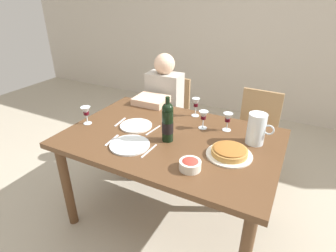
% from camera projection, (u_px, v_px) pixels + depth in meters
% --- Properties ---
extents(ground_plane, '(8.00, 8.00, 0.00)m').
position_uv_depth(ground_plane, '(170.00, 215.00, 2.26)').
color(ground_plane, '#B2A893').
extents(back_wall, '(8.00, 0.10, 2.80)m').
position_uv_depth(back_wall, '(255.00, 14.00, 3.56)').
color(back_wall, beige).
rests_on(back_wall, ground).
extents(dining_table, '(1.50, 1.00, 0.76)m').
position_uv_depth(dining_table, '(171.00, 147.00, 1.96)').
color(dining_table, brown).
rests_on(dining_table, ground).
extents(wine_bottle, '(0.08, 0.08, 0.32)m').
position_uv_depth(wine_bottle, '(168.00, 122.00, 1.80)').
color(wine_bottle, black).
rests_on(wine_bottle, dining_table).
extents(water_pitcher, '(0.17, 0.12, 0.22)m').
position_uv_depth(water_pitcher, '(256.00, 131.00, 1.79)').
color(water_pitcher, silver).
rests_on(water_pitcher, dining_table).
extents(baked_tart, '(0.29, 0.29, 0.06)m').
position_uv_depth(baked_tart, '(229.00, 152.00, 1.68)').
color(baked_tart, silver).
rests_on(baked_tart, dining_table).
extents(salad_bowl, '(0.13, 0.13, 0.07)m').
position_uv_depth(salad_bowl, '(190.00, 164.00, 1.55)').
color(salad_bowl, silver).
rests_on(salad_bowl, dining_table).
extents(wine_glass_left_diner, '(0.07, 0.07, 0.14)m').
position_uv_depth(wine_glass_left_diner, '(228.00, 118.00, 1.96)').
color(wine_glass_left_diner, silver).
rests_on(wine_glass_left_diner, dining_table).
extents(wine_glass_right_diner, '(0.07, 0.07, 0.14)m').
position_uv_depth(wine_glass_right_diner, '(203.00, 116.00, 1.99)').
color(wine_glass_right_diner, silver).
rests_on(wine_glass_right_diner, dining_table).
extents(wine_glass_centre, '(0.06, 0.06, 0.15)m').
position_uv_depth(wine_glass_centre, '(196.00, 104.00, 2.18)').
color(wine_glass_centre, silver).
rests_on(wine_glass_centre, dining_table).
extents(wine_glass_spare, '(0.07, 0.07, 0.14)m').
position_uv_depth(wine_glass_spare, '(86.00, 112.00, 2.06)').
color(wine_glass_spare, silver).
rests_on(wine_glass_spare, dining_table).
extents(dinner_plate_left_setting, '(0.27, 0.27, 0.01)m').
position_uv_depth(dinner_plate_left_setting, '(130.00, 145.00, 1.80)').
color(dinner_plate_left_setting, silver).
rests_on(dinner_plate_left_setting, dining_table).
extents(dinner_plate_right_setting, '(0.24, 0.24, 0.01)m').
position_uv_depth(dinner_plate_right_setting, '(136.00, 126.00, 2.05)').
color(dinner_plate_right_setting, white).
rests_on(dinner_plate_right_setting, dining_table).
extents(fork_left_setting, '(0.03, 0.16, 0.00)m').
position_uv_depth(fork_left_setting, '(112.00, 140.00, 1.86)').
color(fork_left_setting, silver).
rests_on(fork_left_setting, dining_table).
extents(knife_left_setting, '(0.01, 0.18, 0.00)m').
position_uv_depth(knife_left_setting, '(149.00, 151.00, 1.74)').
color(knife_left_setting, silver).
rests_on(knife_left_setting, dining_table).
extents(knife_right_setting, '(0.03, 0.18, 0.00)m').
position_uv_depth(knife_right_setting, '(153.00, 130.00, 1.99)').
color(knife_right_setting, silver).
rests_on(knife_right_setting, dining_table).
extents(spoon_right_setting, '(0.03, 0.16, 0.00)m').
position_uv_depth(spoon_right_setting, '(120.00, 122.00, 2.12)').
color(spoon_right_setting, silver).
rests_on(spoon_right_setting, dining_table).
extents(chair_left, '(0.41, 0.41, 0.87)m').
position_uv_depth(chair_left, '(170.00, 113.00, 2.91)').
color(chair_left, '#9E7A51').
rests_on(chair_left, ground).
extents(diner_left, '(0.35, 0.51, 1.16)m').
position_uv_depth(diner_left, '(160.00, 111.00, 2.67)').
color(diner_left, '#B7B2A8').
rests_on(diner_left, ground).
extents(chair_right, '(0.41, 0.41, 0.87)m').
position_uv_depth(chair_right, '(255.00, 132.00, 2.54)').
color(chair_right, '#9E7A51').
rests_on(chair_right, ground).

